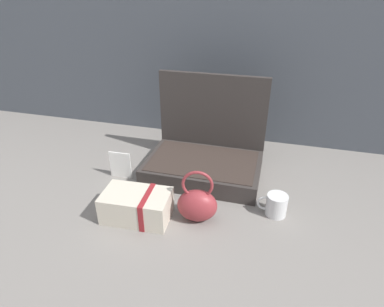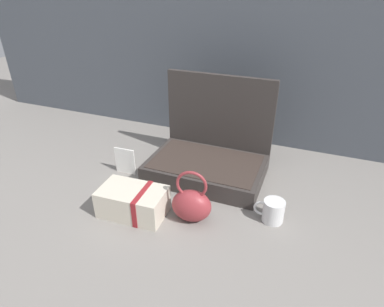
% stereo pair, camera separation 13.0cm
% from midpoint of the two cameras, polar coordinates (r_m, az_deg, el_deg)
% --- Properties ---
extents(ground_plane, '(6.00, 6.00, 0.00)m').
position_cam_midpoint_polar(ground_plane, '(1.41, -3.13, -6.12)').
color(ground_plane, slate).
extents(back_wall, '(3.20, 0.06, 1.40)m').
position_cam_midpoint_polar(back_wall, '(1.72, 2.77, 25.18)').
color(back_wall, '#474C54').
rests_on(back_wall, ground_plane).
extents(open_suitcase, '(0.51, 0.35, 0.43)m').
position_cam_midpoint_polar(open_suitcase, '(1.48, -0.08, -0.21)').
color(open_suitcase, '#332D2B').
rests_on(open_suitcase, ground_plane).
extents(teal_pouch_handbag, '(0.16, 0.12, 0.22)m').
position_cam_midpoint_polar(teal_pouch_handbag, '(1.20, -2.19, -9.08)').
color(teal_pouch_handbag, maroon).
rests_on(teal_pouch_handbag, ground_plane).
extents(cream_toiletry_bag, '(0.26, 0.16, 0.11)m').
position_cam_midpoint_polar(cream_toiletry_bag, '(1.25, -12.63, -9.14)').
color(cream_toiletry_bag, beige).
rests_on(cream_toiletry_bag, ground_plane).
extents(coffee_mug, '(0.12, 0.08, 0.09)m').
position_cam_midpoint_polar(coffee_mug, '(1.27, 11.85, -9.04)').
color(coffee_mug, silver).
rests_on(coffee_mug, ground_plane).
extents(info_card_left, '(0.10, 0.01, 0.13)m').
position_cam_midpoint_polar(info_card_left, '(1.50, -15.00, -2.01)').
color(info_card_left, white).
rests_on(info_card_left, ground_plane).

